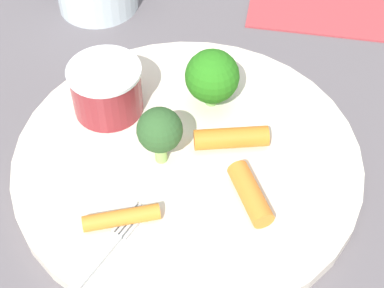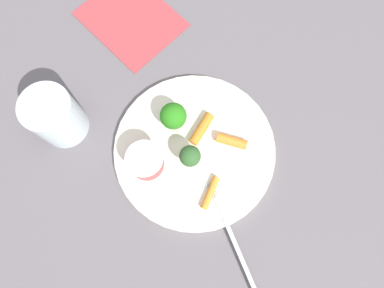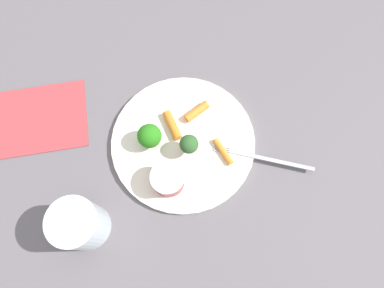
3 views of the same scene
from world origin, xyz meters
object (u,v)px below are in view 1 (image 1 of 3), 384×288
Objects in this scene: plate at (187,159)px; sauce_cup at (107,89)px; carrot_stick_0 at (250,194)px; broccoli_floret_0 at (216,78)px; carrot_stick_2 at (231,138)px; broccoli_floret_1 at (160,131)px; carrot_stick_1 at (121,218)px.

sauce_cup reaches higher than plate.
carrot_stick_0 is (0.03, 0.06, 0.01)m from plate.
carrot_stick_2 is at bearing 32.77° from broccoli_floret_0.
broccoli_floret_0 is at bearing -148.01° from carrot_stick_0.
sauce_cup is 1.17× the size of broccoli_floret_1.
carrot_stick_1 is 0.11m from carrot_stick_2.
carrot_stick_1 is (0.10, 0.05, -0.02)m from sauce_cup.
plate is at bearing 162.99° from carrot_stick_1.
sauce_cup is 0.14m from carrot_stick_0.
broccoli_floret_1 is 0.88× the size of carrot_stick_2.
plate is 5.34× the size of broccoli_floret_1.
carrot_stick_1 is (0.05, -0.08, -0.00)m from carrot_stick_0.
broccoli_floret_0 is 0.95× the size of carrot_stick_1.
carrot_stick_1 is at bearing -58.94° from carrot_stick_0.
carrot_stick_0 is 0.05m from carrot_stick_2.
sauce_cup is 0.07m from broccoli_floret_1.
carrot_stick_1 is at bearing -4.93° from broccoli_floret_1.
plate is 0.06m from carrot_stick_0.
plate is 4.57× the size of sauce_cup.
broccoli_floret_0 reaches higher than sauce_cup.
carrot_stick_1 is at bearing -17.01° from plate.
broccoli_floret_1 is at bearing -101.21° from carrot_stick_0.
broccoli_floret_0 is (-0.06, 0.00, 0.03)m from plate.
broccoli_floret_0 and broccoli_floret_1 have the same top height.
plate is at bearing -114.35° from carrot_stick_0.
broccoli_floret_0 is 1.02× the size of broccoli_floret_1.
plate is at bearing 122.93° from broccoli_floret_1.
broccoli_floret_0 is 0.14m from carrot_stick_1.
carrot_stick_0 is 0.09m from carrot_stick_1.
sauce_cup is 0.11m from carrot_stick_2.
broccoli_floret_0 is 0.07m from broccoli_floret_1.
sauce_cup reaches higher than carrot_stick_1.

